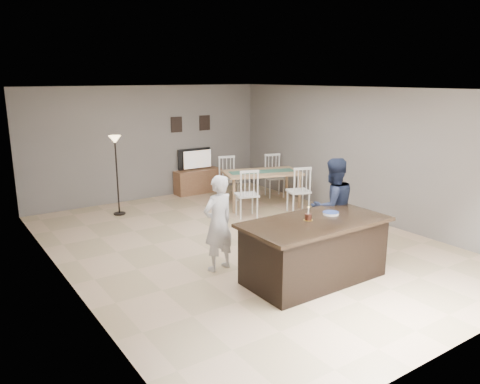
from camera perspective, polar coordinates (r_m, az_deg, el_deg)
floor at (r=8.38m, az=0.41°, el=-6.34°), size 8.00×8.00×0.00m
room_shell at (r=7.95m, az=0.43°, el=5.07°), size 8.00×8.00×8.00m
kitchen_island at (r=6.91m, az=9.02°, el=-6.99°), size 2.15×1.10×0.90m
tv_console at (r=11.98m, az=-5.16°, el=1.31°), size 1.20×0.40×0.60m
television at (r=11.93m, az=-5.38°, el=4.01°), size 0.91×0.12×0.53m
tv_screen_glow at (r=11.86m, az=-5.19°, el=3.99°), size 0.78×0.00×0.78m
picture_frames at (r=11.91m, az=-6.01°, el=8.28°), size 1.10×0.02×0.38m
doorway at (r=4.71m, az=-13.73°, el=-6.88°), size 0.00×2.10×2.65m
woman at (r=7.09m, az=-2.67°, el=-3.82°), size 0.59×0.44×1.48m
man at (r=7.84m, az=11.21°, el=-1.79°), size 0.89×0.75×1.63m
birthday_cake at (r=6.76m, az=8.31°, el=-3.01°), size 0.13×0.13×0.21m
plate_stack at (r=7.09m, az=11.01°, el=-2.56°), size 0.24×0.24×0.04m
dining_table at (r=10.65m, az=2.69°, el=1.77°), size 2.14×2.33×1.04m
floor_lamp at (r=10.18m, az=-14.91°, el=4.53°), size 0.26×0.26×1.71m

